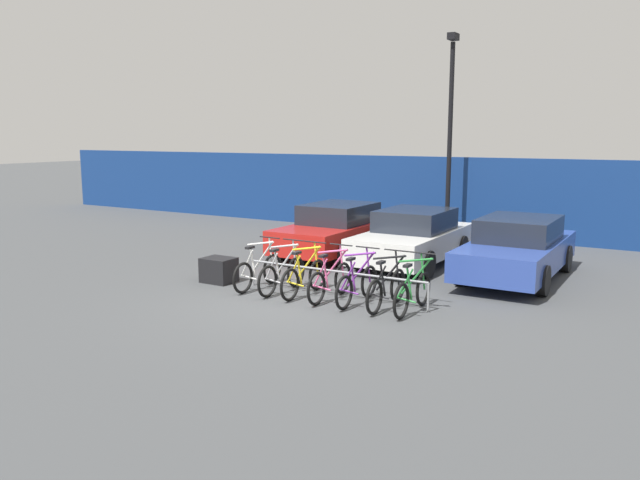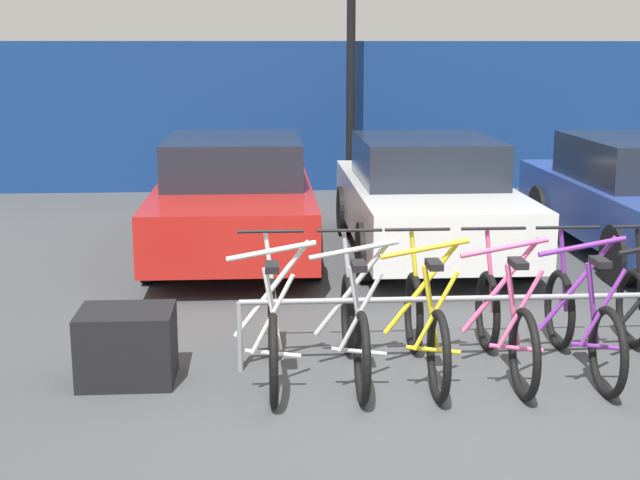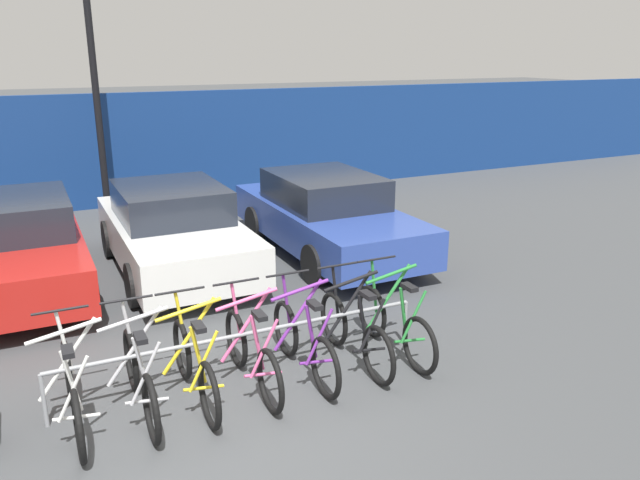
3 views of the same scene
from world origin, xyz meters
The scene contains 11 objects.
ground_plane centered at (0.00, 0.00, 0.00)m, with size 120.00×120.00×0.00m, color #424447.
hoarding_wall centered at (0.00, 9.50, 1.27)m, with size 36.00×0.16×2.54m, color navy.
bike_rack centered at (0.55, 0.68, 0.49)m, with size 4.08×0.04×0.57m.
bicycle_white centered at (-1.22, 0.53, 0.38)m, with size 0.68×1.71×1.05m.
bicycle_silver centered at (-0.60, 0.53, 0.38)m, with size 0.68×1.71×1.05m.
bicycle_yellow centered at (-0.06, 0.53, 0.38)m, with size 0.68×1.71×1.05m.
bicycle_pink centered at (0.56, 0.53, 0.38)m, with size 0.68×1.71×1.05m.
bicycle_purple centered at (1.16, 0.53, 0.38)m, with size 0.68×1.71×1.05m.
car_red centered at (-1.62, 4.69, 0.69)m, with size 1.91×4.35×1.40m.
car_white centered at (0.68, 4.54, 0.69)m, with size 1.91×4.23×1.40m.
cargo_crate centered at (-2.30, 0.53, 0.28)m, with size 0.70×0.56×0.55m, color black.
Camera 2 is at (-1.27, -5.87, 2.46)m, focal length 50.00 mm.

